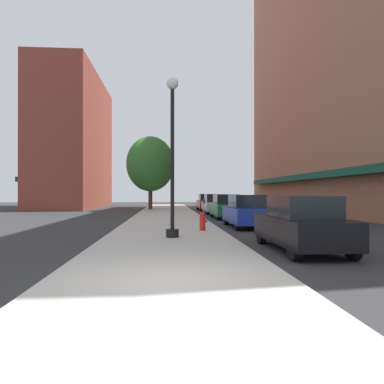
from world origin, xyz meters
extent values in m
plane|color=#2D2D30|center=(4.00, 18.00, 0.00)|extent=(90.00, 90.00, 0.00)
cube|color=#B7B2A8|center=(0.00, 19.00, 0.06)|extent=(4.80, 50.00, 0.12)
cube|color=#9E6047|center=(15.00, 22.00, 14.55)|extent=(6.00, 40.00, 29.09)
cube|color=#144C38|center=(11.65, 22.00, 3.10)|extent=(0.90, 34.00, 0.50)
cube|color=brown|center=(-11.00, 37.00, 7.76)|extent=(6.00, 18.00, 15.51)
cube|color=#144C38|center=(-14.35, 37.00, 3.10)|extent=(0.90, 15.30, 0.50)
cylinder|color=black|center=(0.15, 6.62, 0.27)|extent=(0.48, 0.48, 0.30)
cylinder|color=black|center=(0.15, 6.62, 3.02)|extent=(0.14, 0.14, 5.20)
sphere|color=silver|center=(0.15, 6.62, 5.80)|extent=(0.44, 0.44, 0.44)
cylinder|color=red|center=(1.50, 8.89, 0.43)|extent=(0.26, 0.26, 0.62)
sphere|color=red|center=(1.50, 8.89, 0.79)|extent=(0.24, 0.24, 0.24)
cylinder|color=red|center=(1.64, 8.89, 0.52)|extent=(0.12, 0.10, 0.10)
cylinder|color=slate|center=(2.05, 13.63, 0.65)|extent=(0.06, 0.06, 1.05)
cube|color=#33383D|center=(2.05, 13.63, 1.30)|extent=(0.14, 0.09, 0.26)
cylinder|color=#422D1E|center=(-1.68, 29.40, 1.50)|extent=(0.40, 0.40, 2.75)
ellipsoid|color=#2D6B28|center=(-1.68, 29.40, 4.66)|extent=(4.78, 4.78, 5.50)
cylinder|color=black|center=(3.22, 5.60, 0.32)|extent=(0.22, 0.64, 0.64)
cylinder|color=black|center=(4.78, 5.60, 0.32)|extent=(0.22, 0.64, 0.64)
cylinder|color=black|center=(3.22, 2.40, 0.32)|extent=(0.22, 0.64, 0.64)
cylinder|color=black|center=(4.78, 2.40, 0.32)|extent=(0.22, 0.64, 0.64)
cube|color=black|center=(4.00, 4.00, 0.64)|extent=(1.80, 4.30, 0.76)
cube|color=black|center=(4.00, 3.85, 1.34)|extent=(1.56, 2.20, 0.64)
cylinder|color=black|center=(3.22, 12.98, 0.32)|extent=(0.22, 0.64, 0.64)
cylinder|color=black|center=(4.78, 12.98, 0.32)|extent=(0.22, 0.64, 0.64)
cylinder|color=black|center=(3.22, 9.78, 0.32)|extent=(0.22, 0.64, 0.64)
cylinder|color=black|center=(4.78, 9.78, 0.32)|extent=(0.22, 0.64, 0.64)
cube|color=#1E389E|center=(4.00, 11.38, 0.64)|extent=(1.80, 4.30, 0.76)
cube|color=black|center=(4.00, 11.23, 1.34)|extent=(1.56, 2.20, 0.64)
cylinder|color=black|center=(3.22, 19.24, 0.32)|extent=(0.22, 0.64, 0.64)
cylinder|color=black|center=(4.78, 19.24, 0.32)|extent=(0.22, 0.64, 0.64)
cylinder|color=black|center=(3.22, 16.04, 0.32)|extent=(0.22, 0.64, 0.64)
cylinder|color=black|center=(4.78, 16.04, 0.32)|extent=(0.22, 0.64, 0.64)
cube|color=#196638|center=(4.00, 17.64, 0.64)|extent=(1.80, 4.30, 0.76)
cube|color=black|center=(4.00, 17.49, 1.34)|extent=(1.56, 2.20, 0.64)
cylinder|color=black|center=(3.22, 25.15, 0.32)|extent=(0.22, 0.64, 0.64)
cylinder|color=black|center=(4.78, 25.15, 0.32)|extent=(0.22, 0.64, 0.64)
cylinder|color=black|center=(3.22, 21.95, 0.32)|extent=(0.22, 0.64, 0.64)
cylinder|color=black|center=(4.78, 21.95, 0.32)|extent=(0.22, 0.64, 0.64)
cube|color=#B2B2BA|center=(4.00, 23.55, 0.64)|extent=(1.80, 4.30, 0.76)
cube|color=black|center=(4.00, 23.40, 1.34)|extent=(1.56, 2.20, 0.64)
cylinder|color=black|center=(3.22, 30.77, 0.32)|extent=(0.22, 0.64, 0.64)
cylinder|color=black|center=(4.78, 30.77, 0.32)|extent=(0.22, 0.64, 0.64)
cylinder|color=black|center=(3.22, 27.57, 0.32)|extent=(0.22, 0.64, 0.64)
cylinder|color=black|center=(4.78, 27.57, 0.32)|extent=(0.22, 0.64, 0.64)
cube|color=red|center=(4.00, 29.17, 0.64)|extent=(1.80, 4.30, 0.76)
cube|color=black|center=(4.00, 29.02, 1.34)|extent=(1.56, 2.20, 0.64)
camera|label=1|loc=(-0.06, -6.58, 1.75)|focal=33.47mm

